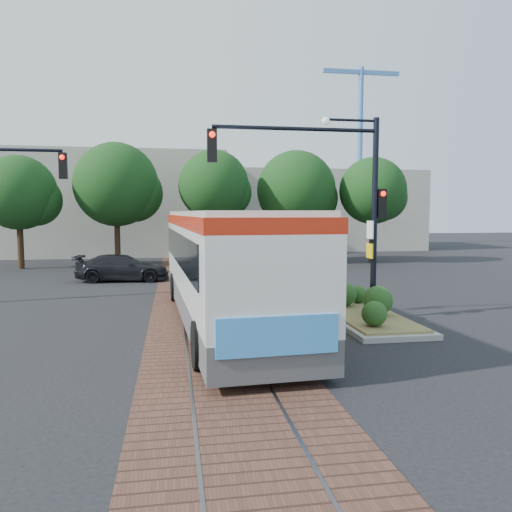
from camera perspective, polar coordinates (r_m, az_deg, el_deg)
The scene contains 9 objects.
ground at distance 15.81m, azimuth -5.50°, elevation -7.23°, with size 120.00×120.00×0.00m, color black.
trackbed at distance 19.73m, azimuth -6.30°, elevation -4.77°, with size 3.60×40.00×0.02m.
tree_row at distance 31.95m, azimuth -5.44°, elevation 7.68°, with size 26.40×5.60×7.67m.
warehouses at distance 44.17m, azimuth -8.81°, elevation 5.55°, with size 40.00×13.00×8.00m.
crane at distance 53.50m, azimuth 11.82°, elevation 13.00°, with size 8.00×0.50×18.00m.
city_bus at distance 15.24m, azimuth -3.74°, elevation -0.51°, with size 3.41×12.78×3.38m.
traffic_island at distance 15.95m, azimuth 12.38°, elevation -6.02°, with size 2.20×5.20×1.13m.
signal_pole_main at distance 15.43m, azimuth 9.19°, elevation 7.95°, with size 5.49×0.46×6.00m.
parked_car at distance 25.26m, azimuth -15.00°, elevation -1.30°, with size 1.82×4.47×1.30m, color black.
Camera 1 is at (-1.04, -15.42, 3.34)m, focal length 35.00 mm.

